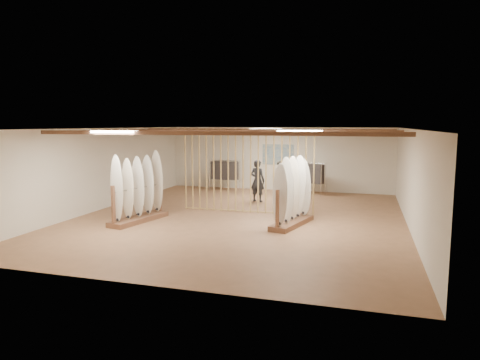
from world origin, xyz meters
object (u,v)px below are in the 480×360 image
(rack_left, at_px, (138,199))
(rack_right, at_px, (292,203))
(clothing_rack_a, at_px, (225,170))
(shopper_a, at_px, (257,178))
(shopper_b, at_px, (281,179))
(clothing_rack_b, at_px, (310,174))

(rack_left, xyz_separation_m, rack_right, (4.55, 0.82, -0.03))
(rack_left, height_order, clothing_rack_a, rack_left)
(rack_left, bearing_deg, clothing_rack_a, 96.94)
(rack_right, relative_size, shopper_a, 1.17)
(rack_left, relative_size, rack_right, 1.04)
(rack_right, bearing_deg, clothing_rack_a, 139.61)
(clothing_rack_a, height_order, shopper_b, shopper_b)
(clothing_rack_b, xyz_separation_m, shopper_b, (-0.84, -1.86, -0.01))
(shopper_a, relative_size, shopper_b, 1.03)
(clothing_rack_b, bearing_deg, clothing_rack_a, -155.54)
(rack_right, bearing_deg, clothing_rack_b, 106.71)
(clothing_rack_b, xyz_separation_m, shopper_a, (-1.71, -2.16, 0.02))
(rack_right, relative_size, clothing_rack_b, 1.55)
(rack_right, height_order, clothing_rack_b, rack_right)
(rack_right, height_order, shopper_a, rack_right)
(clothing_rack_a, bearing_deg, rack_left, -90.01)
(shopper_b, bearing_deg, rack_right, -41.78)
(clothing_rack_b, bearing_deg, shopper_b, -89.72)
(clothing_rack_a, bearing_deg, shopper_b, -27.52)
(rack_right, bearing_deg, rack_left, -155.17)
(rack_right, distance_m, clothing_rack_b, 5.66)
(rack_left, height_order, rack_right, rack_left)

